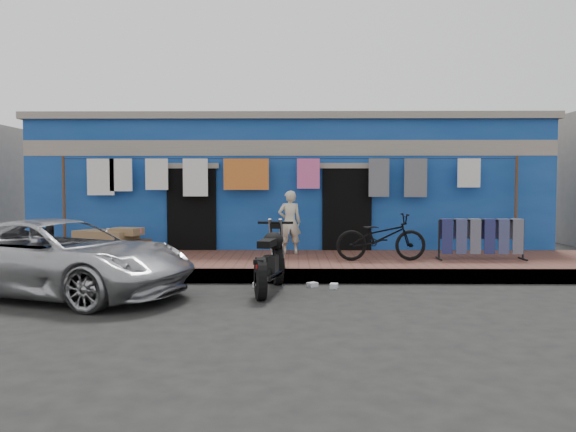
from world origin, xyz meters
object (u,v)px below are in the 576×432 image
object	(u,v)px
car	(58,256)
motorcycle	(270,258)
seated_person	(290,222)
charpoy	(112,242)
bicycle	(381,232)
jeans_rack	(481,239)

from	to	relation	value
car	motorcycle	bearing A→B (deg)	-65.13
car	seated_person	world-z (taller)	seated_person
car	seated_person	size ratio (longest dim) A/B	3.21
seated_person	motorcycle	world-z (taller)	seated_person
car	charpoy	size ratio (longest dim) A/B	2.42
car	bicycle	xyz separation A→B (m)	(5.31, 2.32, 0.20)
jeans_rack	motorcycle	bearing A→B (deg)	-152.92
car	bicycle	distance (m)	5.79
seated_person	charpoy	size ratio (longest dim) A/B	0.75
motorcycle	seated_person	bearing A→B (deg)	93.61
car	motorcycle	xyz separation A→B (m)	(3.23, 0.39, -0.06)
seated_person	motorcycle	size ratio (longest dim) A/B	0.76
motorcycle	charpoy	distance (m)	4.45
motorcycle	car	bearing A→B (deg)	-163.97
car	motorcycle	size ratio (longest dim) A/B	2.45
bicycle	charpoy	distance (m)	5.60
bicycle	charpoy	bearing A→B (deg)	78.06
car	jeans_rack	xyz separation A→B (m)	(7.29, 2.46, 0.05)
motorcycle	charpoy	bearing A→B (deg)	149.94
seated_person	bicycle	bearing A→B (deg)	140.07
seated_person	bicycle	world-z (taller)	seated_person
motorcycle	bicycle	bearing A→B (deg)	52.20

